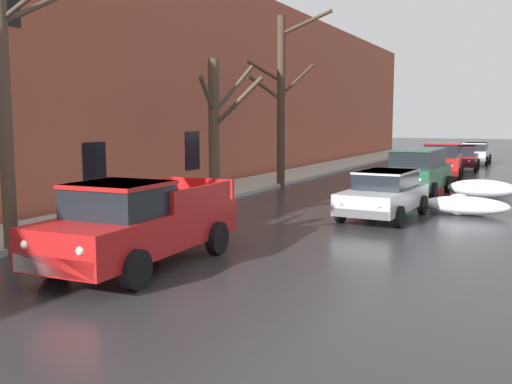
{
  "coord_description": "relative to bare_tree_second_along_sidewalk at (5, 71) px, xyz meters",
  "views": [
    {
      "loc": [
        5.98,
        0.46,
        2.92
      ],
      "look_at": [
        0.49,
        11.74,
        1.39
      ],
      "focal_mm": 41.2,
      "sensor_mm": 36.0,
      "label": 1
    }
  ],
  "objects": [
    {
      "name": "left_sidewalk_slab",
      "position": [
        -1.28,
        8.46,
        -3.89
      ],
      "size": [
        2.74,
        80.0,
        0.15
      ],
      "primitive_type": "cube",
      "color": "#A8A399",
      "rests_on": "ground"
    },
    {
      "name": "brick_townhouse_facade",
      "position": [
        -3.15,
        8.45,
        0.67
      ],
      "size": [
        0.63,
        80.0,
        9.28
      ],
      "color": "#9E4C38",
      "rests_on": "ground"
    },
    {
      "name": "snow_bank_near_corner_left",
      "position": [
        0.56,
        5.8,
        -3.71
      ],
      "size": [
        2.79,
        1.22,
        0.66
      ],
      "color": "white",
      "rests_on": "ground"
    },
    {
      "name": "snow_bank_along_left_kerb",
      "position": [
        8.42,
        14.49,
        -3.62
      ],
      "size": [
        2.51,
        1.38,
        0.7
      ],
      "color": "white",
      "rests_on": "ground"
    },
    {
      "name": "snow_bank_near_corner_right",
      "position": [
        8.28,
        9.98,
        -3.67
      ],
      "size": [
        2.62,
        1.15,
        0.67
      ],
      "color": "white",
      "rests_on": "ground"
    },
    {
      "name": "bare_tree_second_along_sidewalk",
      "position": [
        0.0,
        0.0,
        0.0
      ],
      "size": [
        3.25,
        1.69,
        7.66
      ],
      "color": "#4C3D2D",
      "rests_on": "ground"
    },
    {
      "name": "bare_tree_mid_block",
      "position": [
        0.08,
        8.85,
        -1.18
      ],
      "size": [
        2.84,
        2.54,
        5.02
      ],
      "color": "#4C3D2D",
      "rests_on": "ground"
    },
    {
      "name": "bare_tree_far_down_block",
      "position": [
        0.05,
        14.65,
        -0.0
      ],
      "size": [
        4.03,
        2.37,
        7.5
      ],
      "color": "#423323",
      "rests_on": "ground"
    },
    {
      "name": "pickup_truck_red_approaching_near_lane",
      "position": [
        3.2,
        0.26,
        -3.09
      ],
      "size": [
        2.19,
        5.12,
        1.76
      ],
      "color": "red",
      "rests_on": "ground"
    },
    {
      "name": "sedan_silver_parked_kerbside_close",
      "position": [
        6.19,
        8.3,
        -3.21
      ],
      "size": [
        2.08,
        4.36,
        1.42
      ],
      "color": "#B7B7BC",
      "rests_on": "ground"
    },
    {
      "name": "suv_green_parked_kerbside_mid",
      "position": [
        6.04,
        14.35,
        -2.98
      ],
      "size": [
        2.1,
        4.75,
        1.82
      ],
      "color": "#1E5633",
      "rests_on": "ground"
    },
    {
      "name": "suv_red_parked_far_down_block",
      "position": [
        5.87,
        21.55,
        -2.98
      ],
      "size": [
        2.3,
        4.86,
        1.82
      ],
      "color": "red",
      "rests_on": "ground"
    },
    {
      "name": "sedan_maroon_queued_behind_truck",
      "position": [
        6.12,
        27.39,
        -3.21
      ],
      "size": [
        2.07,
        4.23,
        1.42
      ],
      "color": "maroon",
      "rests_on": "ground"
    },
    {
      "name": "sedan_white_at_far_intersection",
      "position": [
        6.34,
        32.92,
        -3.21
      ],
      "size": [
        1.87,
        4.17,
        1.42
      ],
      "color": "silver",
      "rests_on": "ground"
    }
  ]
}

